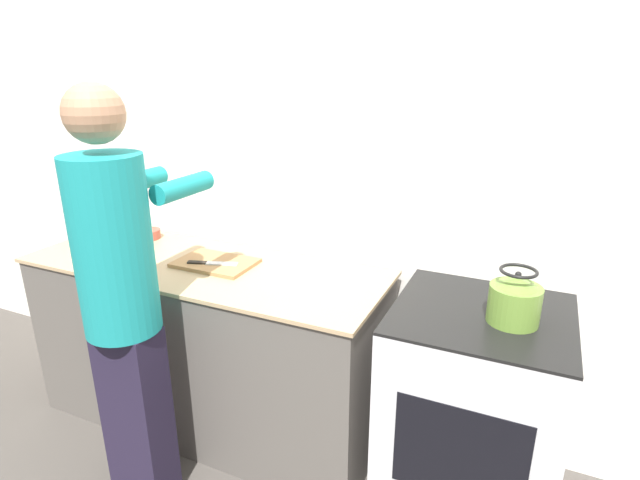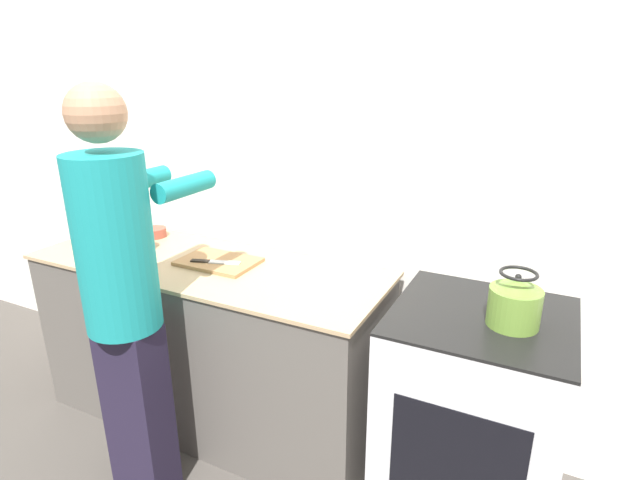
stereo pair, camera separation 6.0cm
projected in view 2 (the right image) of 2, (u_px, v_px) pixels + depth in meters
The scene contains 11 objects.
ground_plane at pixel (242, 477), 2.29m from camera, with size 12.00×12.00×0.00m, color #4C4742.
wall_back at pixel (310, 171), 2.47m from camera, with size 8.00×0.05×2.60m.
counter at pixel (212, 343), 2.57m from camera, with size 1.80×0.65×0.89m.
oven at pixel (471, 414), 2.03m from camera, with size 0.66×0.64×0.90m.
person at pixel (123, 291), 1.93m from camera, with size 0.32×0.57×1.74m.
cutting_board at pixel (218, 262), 2.42m from camera, with size 0.37×0.25×0.02m.
knife at pixel (214, 262), 2.38m from camera, with size 0.24×0.11×0.01m.
kettle at pixel (515, 303), 1.78m from camera, with size 0.19×0.19×0.21m.
bowl_prep at pixel (155, 232), 2.79m from camera, with size 0.13×0.13×0.05m.
bowl_mixing at pixel (142, 243), 2.60m from camera, with size 0.13×0.13×0.07m.
canister_jar at pixel (100, 228), 2.73m from camera, with size 0.13×0.13×0.13m.
Camera 2 is at (1.12, -1.47, 1.79)m, focal length 28.00 mm.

